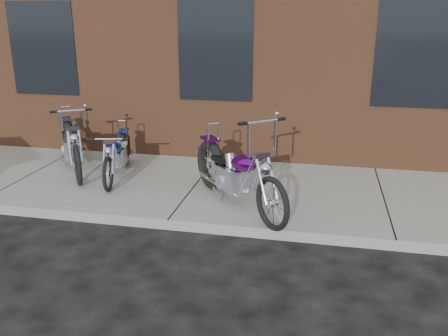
# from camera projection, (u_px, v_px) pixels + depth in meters

# --- Properties ---
(ground) EXTENTS (120.00, 120.00, 0.00)m
(ground) POSITION_uv_depth(u_px,v_px,m) (168.00, 230.00, 6.55)
(ground) COLOR black
(ground) RESTS_ON ground
(sidewalk) EXTENTS (22.00, 3.00, 0.15)m
(sidewalk) POSITION_uv_depth(u_px,v_px,m) (196.00, 188.00, 7.92)
(sidewalk) COLOR gray
(sidewalk) RESTS_ON ground
(chopper_purple) EXTENTS (1.72, 2.00, 1.41)m
(chopper_purple) POSITION_uv_depth(u_px,v_px,m) (236.00, 176.00, 6.88)
(chopper_purple) COLOR black
(chopper_purple) RESTS_ON sidewalk
(chopper_blue) EXTENTS (0.63, 1.97, 0.87)m
(chopper_blue) POSITION_uv_depth(u_px,v_px,m) (117.00, 156.00, 8.18)
(chopper_blue) COLOR black
(chopper_blue) RESTS_ON sidewalk
(chopper_third) EXTENTS (1.42, 2.05, 1.21)m
(chopper_third) POSITION_uv_depth(u_px,v_px,m) (72.00, 146.00, 8.54)
(chopper_third) COLOR black
(chopper_third) RESTS_ON sidewalk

